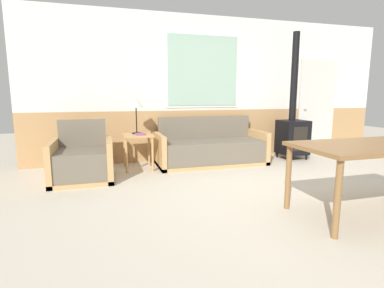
{
  "coord_description": "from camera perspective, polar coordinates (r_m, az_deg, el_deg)",
  "views": [
    {
      "loc": [
        -2.14,
        -2.91,
        1.24
      ],
      "look_at": [
        -0.99,
        1.08,
        0.56
      ],
      "focal_mm": 28.0,
      "sensor_mm": 36.0,
      "label": 1
    }
  ],
  "objects": [
    {
      "name": "dining_table",
      "position": [
        3.61,
        31.61,
        -1.18
      ],
      "size": [
        1.66,
        0.85,
        0.75
      ],
      "color": "olive",
      "rests_on": "ground_plane"
    },
    {
      "name": "couch",
      "position": [
        5.43,
        3.57,
        -1.07
      ],
      "size": [
        1.94,
        0.83,
        0.84
      ],
      "color": "tan",
      "rests_on": "ground_plane"
    },
    {
      "name": "side_table",
      "position": [
        5.08,
        -10.25,
        0.53
      ],
      "size": [
        0.48,
        0.48,
        0.59
      ],
      "color": "tan",
      "rests_on": "ground_plane"
    },
    {
      "name": "armchair",
      "position": [
        4.69,
        -20.17,
        -3.23
      ],
      "size": [
        0.86,
        0.86,
        0.86
      ],
      "rotation": [
        0.0,
        0.0,
        0.28
      ],
      "color": "tan",
      "rests_on": "ground_plane"
    },
    {
      "name": "wood_stove",
      "position": [
        6.15,
        18.64,
        2.76
      ],
      "size": [
        0.5,
        0.49,
        2.41
      ],
      "color": "black",
      "rests_on": "ground_plane"
    },
    {
      "name": "entry_door",
      "position": [
        7.02,
        22.6,
        6.58
      ],
      "size": [
        0.87,
        0.09,
        1.98
      ],
      "color": "silver",
      "rests_on": "ground_plane"
    },
    {
      "name": "wall_back",
      "position": [
        5.94,
        4.93,
        10.53
      ],
      "size": [
        7.2,
        0.09,
        2.7
      ],
      "color": "tan",
      "rests_on": "ground_plane"
    },
    {
      "name": "book_stack",
      "position": [
        4.98,
        -9.8,
        1.86
      ],
      "size": [
        0.17,
        0.17,
        0.03
      ],
      "color": "#994C84",
      "rests_on": "side_table"
    },
    {
      "name": "table_lamp",
      "position": [
        5.11,
        -10.63,
        7.47
      ],
      "size": [
        0.24,
        0.24,
        0.61
      ],
      "color": "black",
      "rests_on": "side_table"
    },
    {
      "name": "ground_plane",
      "position": [
        3.82,
        19.36,
        -10.17
      ],
      "size": [
        16.0,
        16.0,
        0.0
      ],
      "primitive_type": "plane",
      "color": "beige"
    }
  ]
}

